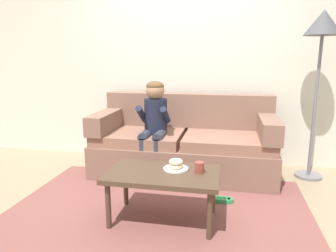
{
  "coord_description": "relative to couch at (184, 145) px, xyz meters",
  "views": [
    {
      "loc": [
        0.59,
        -2.71,
        1.36
      ],
      "look_at": [
        -0.04,
        0.45,
        0.65
      ],
      "focal_mm": 33.48,
      "sensor_mm": 36.0,
      "label": 1
    }
  ],
  "objects": [
    {
      "name": "plate",
      "position": [
        0.09,
        -1.1,
        0.11
      ],
      "size": [
        0.21,
        0.21,
        0.01
      ],
      "primitive_type": "cylinder",
      "color": "white",
      "rests_on": "coffee_table"
    },
    {
      "name": "donut",
      "position": [
        0.09,
        -1.1,
        0.13
      ],
      "size": [
        0.16,
        0.16,
        0.04
      ],
      "primitive_type": "torus",
      "rotation": [
        0.0,
        0.0,
        0.4
      ],
      "color": "beige",
      "rests_on": "plate"
    },
    {
      "name": "coffee_table",
      "position": [
        -0.0,
        -1.18,
        0.05
      ],
      "size": [
        0.92,
        0.55,
        0.44
      ],
      "color": "#4C3828",
      "rests_on": "ground"
    },
    {
      "name": "person_child",
      "position": [
        -0.32,
        -0.2,
        0.33
      ],
      "size": [
        0.34,
        0.58,
        1.1
      ],
      "color": "#1E2338",
      "rests_on": "ground"
    },
    {
      "name": "wall_back",
      "position": [
        -0.08,
        0.55,
        1.06
      ],
      "size": [
        8.0,
        0.1,
        2.8
      ],
      "primitive_type": "cube",
      "color": "silver",
      "rests_on": "ground"
    },
    {
      "name": "floor_lamp",
      "position": [
        1.44,
        0.13,
        1.23
      ],
      "size": [
        0.39,
        0.39,
        1.85
      ],
      "color": "slate",
      "rests_on": "ground"
    },
    {
      "name": "mug",
      "position": [
        0.29,
        -1.14,
        0.14
      ],
      "size": [
        0.08,
        0.08,
        0.09
      ],
      "primitive_type": "cylinder",
      "color": "#993D38",
      "rests_on": "coffee_table"
    },
    {
      "name": "area_rug",
      "position": [
        -0.08,
        -1.1,
        -0.33
      ],
      "size": [
        2.69,
        1.99,
        0.01
      ],
      "primitive_type": "cube",
      "color": "brown",
      "rests_on": "ground"
    },
    {
      "name": "couch",
      "position": [
        0.0,
        0.0,
        0.0
      ],
      "size": [
        2.08,
        0.9,
        0.92
      ],
      "color": "#846051",
      "rests_on": "ground"
    },
    {
      "name": "donut_second",
      "position": [
        0.09,
        -1.1,
        0.17
      ],
      "size": [
        0.14,
        0.14,
        0.04
      ],
      "primitive_type": "torus",
      "rotation": [
        0.0,
        0.0,
        1.38
      ],
      "color": "beige",
      "rests_on": "donut"
    },
    {
      "name": "ground",
      "position": [
        -0.08,
        -0.85,
        -0.34
      ],
      "size": [
        10.0,
        10.0,
        0.0
      ],
      "primitive_type": "plane",
      "color": "#9E896B"
    },
    {
      "name": "toy_controller",
      "position": [
        0.47,
        -0.75,
        -0.31
      ],
      "size": [
        0.23,
        0.09,
        0.05
      ],
      "rotation": [
        0.0,
        0.0,
        -0.31
      ],
      "color": "#339E56",
      "rests_on": "ground"
    }
  ]
}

